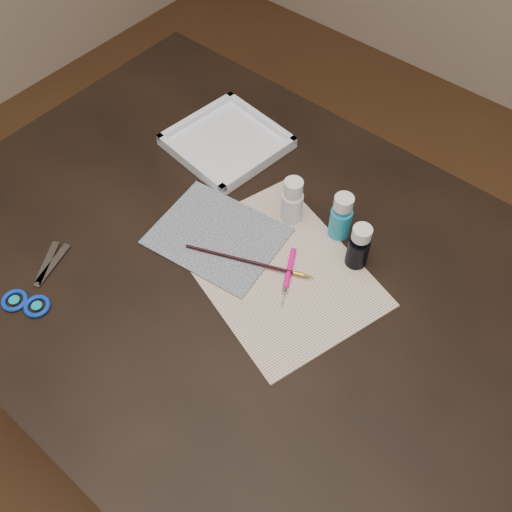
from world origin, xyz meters
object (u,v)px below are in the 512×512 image
Objects in this scene: paint_bottle_cyan at (341,216)px; scissors at (38,277)px; canvas at (217,236)px; paint_bottle_white at (292,200)px; palette_tray at (227,141)px; paint_bottle_navy at (359,246)px; paper at (278,270)px.

paint_bottle_cyan is 0.56× the size of scissors.
paint_bottle_white is at bearing 58.73° from canvas.
palette_tray is at bearing 172.27° from paint_bottle_cyan.
paint_bottle_white is 0.16m from paint_bottle_navy.
paint_bottle_white is 0.10m from paint_bottle_cyan.
paint_bottle_navy reaches higher than canvas.
paint_bottle_navy is at bearing 27.08° from canvas.
paper is at bearing -62.97° from paint_bottle_white.
paint_bottle_white reaches higher than canvas.
paper is 1.99× the size of scissors.
paint_bottle_cyan is 0.33m from palette_tray.
paint_bottle_cyan is 0.56m from scissors.
canvas is at bearing -52.53° from palette_tray.
paper is at bearing -103.70° from paint_bottle_cyan.
scissors is at bearing -93.78° from palette_tray.
paint_bottle_navy reaches higher than palette_tray.
palette_tray is (0.03, 0.48, 0.01)m from scissors.
paint_bottle_white is 0.24m from palette_tray.
paint_bottle_white is 0.47× the size of palette_tray.
palette_tray is (-0.39, 0.08, -0.04)m from paint_bottle_navy.
scissors is at bearing -123.54° from canvas.
scissors is (-0.36, -0.43, -0.05)m from paint_bottle_cyan.
canvas is 2.33× the size of paint_bottle_cyan.
paint_bottle_cyan is 0.07m from paint_bottle_navy.
paint_bottle_cyan is (0.17, 0.16, 0.05)m from canvas.
canvas is at bearing -121.27° from paint_bottle_white.
palette_tray is at bearing 168.38° from paint_bottle_navy.
paint_bottle_cyan is at bearing 150.62° from paint_bottle_navy.
paint_bottle_navy is at bearing -11.62° from palette_tray.
paper is at bearing -79.03° from scissors.
canvas is 0.27m from paint_bottle_navy.
palette_tray reaches higher than canvas.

